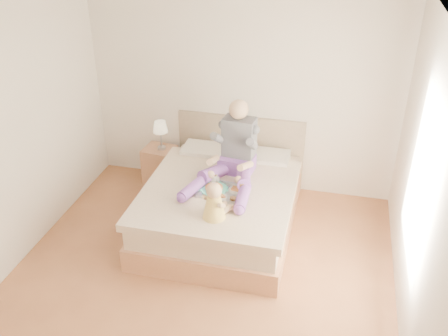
% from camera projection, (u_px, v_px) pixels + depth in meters
% --- Properties ---
extents(room, '(4.02, 4.22, 2.71)m').
position_uv_depth(room, '(203.00, 155.00, 4.47)').
color(room, brown).
rests_on(room, ground).
extents(bed, '(1.70, 2.18, 1.00)m').
position_uv_depth(bed, '(223.00, 201.00, 5.98)').
color(bed, '#A36D4C').
rests_on(bed, ground).
extents(nightstand, '(0.44, 0.40, 0.50)m').
position_uv_depth(nightstand, '(160.00, 164.00, 6.91)').
color(nightstand, '#A36D4C').
rests_on(nightstand, ground).
extents(lamp, '(0.20, 0.20, 0.41)m').
position_uv_depth(lamp, '(160.00, 128.00, 6.62)').
color(lamp, silver).
rests_on(lamp, nightstand).
extents(adult, '(0.78, 1.16, 0.93)m').
position_uv_depth(adult, '(233.00, 156.00, 5.79)').
color(adult, '#693A93').
rests_on(adult, bed).
extents(tray, '(0.55, 0.46, 0.15)m').
position_uv_depth(tray, '(223.00, 190.00, 5.59)').
color(tray, silver).
rests_on(tray, bed).
extents(baby, '(0.32, 0.36, 0.41)m').
position_uv_depth(baby, '(215.00, 203.00, 5.11)').
color(baby, gold).
rests_on(baby, bed).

